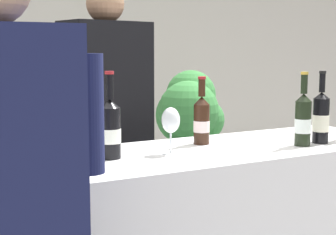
% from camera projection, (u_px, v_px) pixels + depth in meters
% --- Properties ---
extents(wall_back, '(8.00, 0.10, 2.80)m').
position_uv_depth(wall_back, '(22.00, 50.00, 4.33)').
color(wall_back, beige).
rests_on(wall_back, ground_plane).
extents(wine_bottle_0, '(0.07, 0.07, 0.31)m').
position_uv_depth(wine_bottle_0, '(202.00, 119.00, 2.32)').
color(wine_bottle_0, black).
rests_on(wine_bottle_0, counter).
extents(wine_bottle_1, '(0.08, 0.08, 0.33)m').
position_uv_depth(wine_bottle_1, '(86.00, 123.00, 2.11)').
color(wine_bottle_1, black).
rests_on(wine_bottle_1, counter).
extents(wine_bottle_4, '(0.07, 0.07, 0.33)m').
position_uv_depth(wine_bottle_4, '(321.00, 117.00, 2.35)').
color(wine_bottle_4, black).
rests_on(wine_bottle_4, counter).
extents(wine_bottle_5, '(0.09, 0.09, 0.34)m').
position_uv_depth(wine_bottle_5, '(110.00, 128.00, 2.01)').
color(wine_bottle_5, black).
rests_on(wine_bottle_5, counter).
extents(wine_bottle_6, '(0.07, 0.07, 0.33)m').
position_uv_depth(wine_bottle_6, '(303.00, 119.00, 2.28)').
color(wine_bottle_6, black).
rests_on(wine_bottle_6, counter).
extents(wine_glass, '(0.08, 0.08, 0.19)m').
position_uv_depth(wine_glass, '(171.00, 122.00, 2.10)').
color(wine_glass, silver).
rests_on(wine_glass, counter).
extents(person_server, '(0.60, 0.33, 1.73)m').
position_uv_depth(person_server, '(108.00, 155.00, 2.73)').
color(person_server, black).
rests_on(person_server, ground_plane).
extents(potted_shrub, '(0.51, 0.64, 1.26)m').
position_uv_depth(potted_shrub, '(191.00, 133.00, 3.67)').
color(potted_shrub, brown).
rests_on(potted_shrub, ground_plane).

